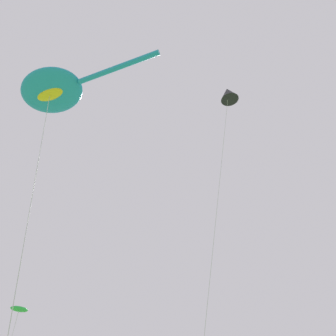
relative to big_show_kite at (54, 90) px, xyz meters
name	(u,v)px	position (x,y,z in m)	size (l,w,h in m)	color
big_show_kite	(54,90)	(0.00, 0.00, 0.00)	(3.98, 8.42, 19.27)	#1E8CBF
small_kite_bird_shape	(19,311)	(6.14, 7.91, -8.23)	(2.10, 2.30, 10.83)	green
small_kite_tiny_distant	(228,95)	(7.72, -6.95, 2.31)	(1.50, 5.42, 21.80)	black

